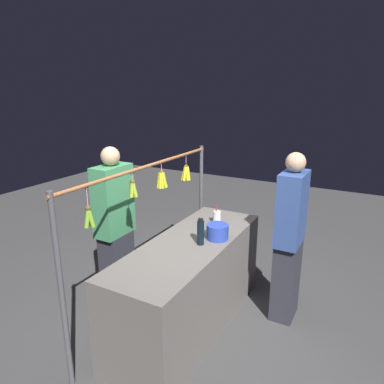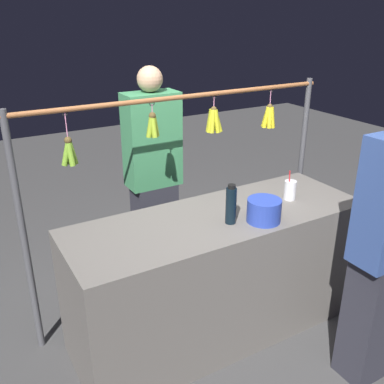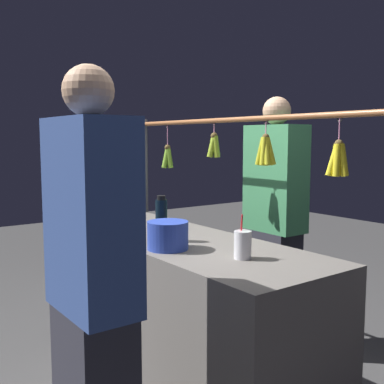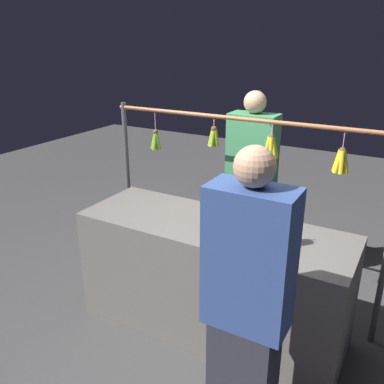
# 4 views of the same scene
# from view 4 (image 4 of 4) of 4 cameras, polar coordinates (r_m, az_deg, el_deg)

# --- Properties ---
(ground_plane) EXTENTS (12.00, 12.00, 0.00)m
(ground_plane) POSITION_cam_4_polar(r_m,az_deg,el_deg) (3.48, 2.63, -18.16)
(ground_plane) COLOR #424142
(market_counter) EXTENTS (2.02, 0.70, 0.91)m
(market_counter) POSITION_cam_4_polar(r_m,az_deg,el_deg) (3.21, 2.76, -11.85)
(market_counter) COLOR #66605B
(market_counter) RESTS_ON ground
(display_rack) EXTENTS (2.34, 0.12, 1.64)m
(display_rack) POSITION_cam_4_polar(r_m,az_deg,el_deg) (3.28, 7.06, 2.31)
(display_rack) COLOR #4C4C51
(display_rack) RESTS_ON ground
(water_bottle) EXTENTS (0.07, 0.07, 0.26)m
(water_bottle) POSITION_cam_4_polar(r_m,az_deg,el_deg) (2.84, 2.00, -3.18)
(water_bottle) COLOR black
(water_bottle) RESTS_ON market_counter
(blue_bucket) EXTENTS (0.21, 0.21, 0.15)m
(blue_bucket) POSITION_cam_4_polar(r_m,az_deg,el_deg) (2.72, 4.77, -5.58)
(blue_bucket) COLOR #2B44B1
(blue_bucket) RESTS_ON market_counter
(drink_cup) EXTENTS (0.08, 0.08, 0.21)m
(drink_cup) POSITION_cam_4_polar(r_m,az_deg,el_deg) (2.76, 13.54, -5.83)
(drink_cup) COLOR silver
(drink_cup) RESTS_ON market_counter
(vendor_person) EXTENTS (0.42, 0.23, 1.77)m
(vendor_person) POSITION_cam_4_polar(r_m,az_deg,el_deg) (3.76, 8.10, 0.15)
(vendor_person) COLOR #2D2D38
(vendor_person) RESTS_ON ground
(customer_person) EXTENTS (0.42, 0.23, 1.75)m
(customer_person) POSITION_cam_4_polar(r_m,az_deg,el_deg) (2.17, 7.53, -16.81)
(customer_person) COLOR #2D2D38
(customer_person) RESTS_ON ground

